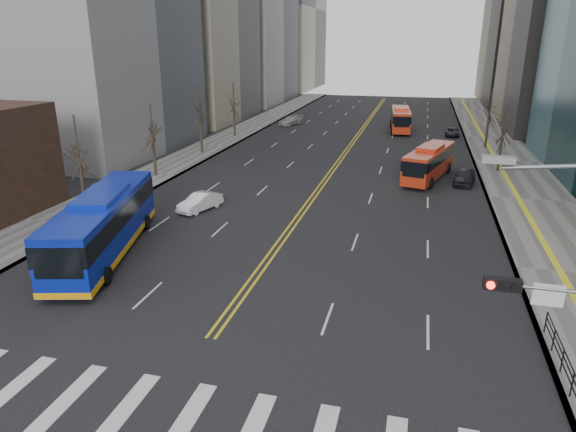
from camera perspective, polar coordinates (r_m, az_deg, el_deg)
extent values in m
plane|color=black|center=(19.89, -14.54, -20.59)|extent=(220.00, 220.00, 0.00)
cube|color=#64625E|center=(60.16, 23.10, 5.60)|extent=(7.00, 130.00, 0.15)
cube|color=#64625E|center=(64.36, -8.51, 7.71)|extent=(5.00, 130.00, 0.15)
cube|color=silver|center=(22.96, -28.17, -16.46)|extent=(0.70, 4.00, 0.01)
cube|color=silver|center=(21.59, -23.27, -18.08)|extent=(0.70, 4.00, 0.01)
cube|color=silver|center=(20.40, -17.64, -19.75)|extent=(0.70, 4.00, 0.01)
cube|color=silver|center=(19.43, -11.25, -21.39)|extent=(0.70, 4.00, 0.01)
cube|color=gold|center=(69.76, 7.37, 8.58)|extent=(0.15, 100.00, 0.01)
cube|color=gold|center=(69.72, 7.70, 8.56)|extent=(0.15, 100.00, 0.01)
cube|color=gray|center=(143.24, -0.69, 22.05)|extent=(18.00, 30.00, 40.00)
cylinder|color=gray|center=(17.32, 29.14, -7.35)|extent=(4.50, 0.12, 0.12)
cube|color=black|center=(16.89, 22.72, -7.00)|extent=(1.10, 0.28, 0.38)
cylinder|color=#FF190C|center=(16.69, 21.60, -7.16)|extent=(0.24, 0.08, 0.24)
cylinder|color=black|center=(16.75, 22.79, -7.23)|extent=(0.24, 0.08, 0.24)
cylinder|color=black|center=(16.81, 23.98, -7.30)|extent=(0.24, 0.08, 0.24)
cube|color=silver|center=(17.24, 26.94, -7.85)|extent=(0.90, 0.06, 0.70)
cube|color=#999993|center=(15.61, 22.31, 5.82)|extent=(0.90, 0.35, 0.18)
cube|color=black|center=(23.05, 28.36, -12.97)|extent=(0.04, 6.00, 0.04)
cylinder|color=black|center=(22.09, 29.02, -16.09)|extent=(0.06, 0.06, 1.00)
cylinder|color=black|center=(23.30, 28.16, -14.03)|extent=(0.06, 0.06, 1.00)
cylinder|color=black|center=(24.55, 27.40, -12.17)|extent=(0.06, 0.06, 1.00)
cylinder|color=black|center=(25.82, 26.72, -10.49)|extent=(0.06, 0.06, 1.00)
cylinder|color=#31261E|center=(41.58, -21.82, 2.97)|extent=(0.28, 0.28, 3.90)
cylinder|color=#31261E|center=(50.59, -14.61, 6.23)|extent=(0.28, 0.28, 3.60)
cylinder|color=#31261E|center=(60.21, -9.62, 8.74)|extent=(0.28, 0.28, 4.00)
cylinder|color=#31261E|center=(70.28, -5.98, 10.27)|extent=(0.28, 0.28, 3.80)
cylinder|color=#31261E|center=(54.75, 22.46, 6.29)|extent=(0.28, 0.28, 3.50)
cylinder|color=#31261E|center=(66.44, 21.23, 8.58)|extent=(0.28, 0.28, 3.75)
cube|color=#0B20A6|center=(32.95, -19.80, -0.78)|extent=(6.15, 13.58, 3.20)
cube|color=black|center=(32.76, -19.91, 0.21)|extent=(6.21, 13.62, 1.14)
cube|color=#0B20A6|center=(32.45, -20.13, 2.05)|extent=(3.36, 5.08, 0.40)
cube|color=#FFA40D|center=(33.42, -19.53, -3.04)|extent=(6.21, 13.62, 0.35)
cylinder|color=black|center=(30.31, -24.49, -6.09)|extent=(0.55, 1.04, 1.00)
cylinder|color=black|center=(29.31, -19.50, -6.28)|extent=(0.55, 1.04, 1.00)
cylinder|color=black|center=(37.66, -19.54, -0.66)|extent=(0.55, 1.04, 1.00)
cylinder|color=black|center=(36.85, -15.45, -0.66)|extent=(0.55, 1.04, 1.00)
cube|color=red|center=(49.96, 15.41, 5.79)|extent=(4.83, 10.15, 2.53)
cube|color=black|center=(49.85, 15.46, 6.37)|extent=(4.89, 10.19, 0.92)
cube|color=red|center=(49.68, 15.54, 7.32)|extent=(2.67, 3.83, 0.40)
cylinder|color=black|center=(47.54, 12.97, 3.94)|extent=(0.56, 1.04, 1.00)
cylinder|color=black|center=(46.97, 15.58, 3.54)|extent=(0.56, 1.04, 1.00)
cylinder|color=black|center=(53.47, 15.04, 5.43)|extent=(0.56, 1.04, 1.00)
cylinder|color=black|center=(52.97, 17.39, 5.08)|extent=(0.56, 1.04, 1.00)
cube|color=red|center=(76.45, 12.39, 10.50)|extent=(3.24, 10.71, 2.72)
cube|color=black|center=(76.38, 12.42, 10.91)|extent=(3.30, 10.74, 0.98)
cube|color=red|center=(76.26, 12.47, 11.59)|extent=(2.21, 3.84, 0.40)
cylinder|color=black|center=(73.26, 11.47, 9.25)|extent=(0.38, 1.02, 1.00)
cylinder|color=black|center=(73.36, 13.36, 9.13)|extent=(0.38, 1.02, 1.00)
cylinder|color=black|center=(79.92, 11.38, 10.05)|extent=(0.38, 1.02, 1.00)
cylinder|color=black|center=(80.02, 13.12, 9.94)|extent=(0.38, 1.02, 1.00)
imported|color=white|center=(40.01, -9.74, 1.55)|extent=(2.59, 4.19, 1.30)
imported|color=black|center=(49.32, 19.05, 4.16)|extent=(2.35, 4.34, 1.40)
imported|color=#ACABB1|center=(80.10, 0.30, 10.56)|extent=(3.58, 5.05, 1.36)
imported|color=black|center=(74.08, 17.78, 8.86)|extent=(1.92, 3.94, 1.08)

